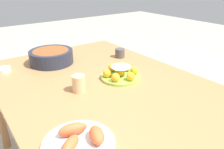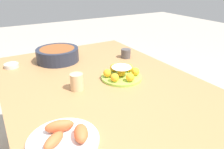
{
  "view_description": "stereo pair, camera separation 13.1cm",
  "coord_description": "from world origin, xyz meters",
  "px_view_note": "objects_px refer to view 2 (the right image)",
  "views": [
    {
      "loc": [
        -0.96,
        0.64,
        1.32
      ],
      "look_at": [
        -0.0,
        -0.06,
        0.79
      ],
      "focal_mm": 35.0,
      "sensor_mm": 36.0,
      "label": 1
    },
    {
      "loc": [
        -1.03,
        0.54,
        1.32
      ],
      "look_at": [
        -0.0,
        -0.06,
        0.79
      ],
      "focal_mm": 35.0,
      "sensor_mm": 36.0,
      "label": 2
    }
  ],
  "objects_px": {
    "cup_far": "(77,82)",
    "cup_near": "(126,53)",
    "sauce_bowl": "(11,65)",
    "seafood_platter": "(65,137)",
    "serving_bowl": "(58,54)",
    "cake_plate": "(121,74)",
    "dining_table": "(103,94)"
  },
  "relations": [
    {
      "from": "serving_bowl",
      "to": "cup_far",
      "type": "height_order",
      "value": "serving_bowl"
    },
    {
      "from": "serving_bowl",
      "to": "cup_far",
      "type": "distance_m",
      "value": 0.5
    },
    {
      "from": "serving_bowl",
      "to": "cup_far",
      "type": "bearing_deg",
      "value": 174.41
    },
    {
      "from": "cake_plate",
      "to": "sauce_bowl",
      "type": "distance_m",
      "value": 0.78
    },
    {
      "from": "cup_near",
      "to": "cup_far",
      "type": "bearing_deg",
      "value": 120.13
    },
    {
      "from": "sauce_bowl",
      "to": "seafood_platter",
      "type": "distance_m",
      "value": 0.91
    },
    {
      "from": "cup_near",
      "to": "dining_table",
      "type": "bearing_deg",
      "value": 129.41
    },
    {
      "from": "dining_table",
      "to": "cup_far",
      "type": "distance_m",
      "value": 0.2
    },
    {
      "from": "cup_near",
      "to": "serving_bowl",
      "type": "bearing_deg",
      "value": 67.91
    },
    {
      "from": "dining_table",
      "to": "serving_bowl",
      "type": "bearing_deg",
      "value": 12.81
    },
    {
      "from": "seafood_platter",
      "to": "cup_near",
      "type": "height_order",
      "value": "cup_near"
    },
    {
      "from": "sauce_bowl",
      "to": "cake_plate",
      "type": "bearing_deg",
      "value": -133.65
    },
    {
      "from": "serving_bowl",
      "to": "cup_near",
      "type": "relative_size",
      "value": 4.12
    },
    {
      "from": "serving_bowl",
      "to": "cup_far",
      "type": "xyz_separation_m",
      "value": [
        -0.5,
        0.05,
        -0.0
      ]
    },
    {
      "from": "sauce_bowl",
      "to": "seafood_platter",
      "type": "height_order",
      "value": "seafood_platter"
    },
    {
      "from": "serving_bowl",
      "to": "seafood_platter",
      "type": "distance_m",
      "value": 0.9
    },
    {
      "from": "sauce_bowl",
      "to": "cup_near",
      "type": "relative_size",
      "value": 1.27
    },
    {
      "from": "cake_plate",
      "to": "seafood_platter",
      "type": "relative_size",
      "value": 0.91
    },
    {
      "from": "serving_bowl",
      "to": "dining_table",
      "type": "bearing_deg",
      "value": -167.19
    },
    {
      "from": "cake_plate",
      "to": "seafood_platter",
      "type": "xyz_separation_m",
      "value": [
        -0.37,
        0.49,
        -0.01
      ]
    },
    {
      "from": "sauce_bowl",
      "to": "cup_near",
      "type": "bearing_deg",
      "value": -106.07
    },
    {
      "from": "seafood_platter",
      "to": "cup_far",
      "type": "relative_size",
      "value": 2.91
    },
    {
      "from": "cup_near",
      "to": "cup_far",
      "type": "distance_m",
      "value": 0.61
    },
    {
      "from": "dining_table",
      "to": "cup_near",
      "type": "height_order",
      "value": "cup_near"
    },
    {
      "from": "cup_far",
      "to": "cup_near",
      "type": "bearing_deg",
      "value": -59.87
    },
    {
      "from": "seafood_platter",
      "to": "cup_far",
      "type": "distance_m",
      "value": 0.42
    },
    {
      "from": "cake_plate",
      "to": "cup_near",
      "type": "xyz_separation_m",
      "value": [
        0.31,
        -0.23,
        0.0
      ]
    },
    {
      "from": "dining_table",
      "to": "sauce_bowl",
      "type": "distance_m",
      "value": 0.69
    },
    {
      "from": "cup_near",
      "to": "cup_far",
      "type": "height_order",
      "value": "cup_far"
    },
    {
      "from": "serving_bowl",
      "to": "sauce_bowl",
      "type": "xyz_separation_m",
      "value": [
        0.04,
        0.32,
        -0.04
      ]
    },
    {
      "from": "dining_table",
      "to": "seafood_platter",
      "type": "xyz_separation_m",
      "value": [
        -0.38,
        0.36,
        0.1
      ]
    },
    {
      "from": "dining_table",
      "to": "seafood_platter",
      "type": "relative_size",
      "value": 5.74
    }
  ]
}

